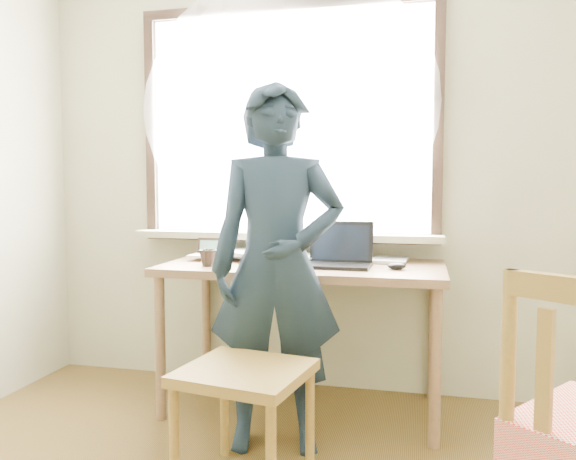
% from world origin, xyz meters
% --- Properties ---
extents(room_shell, '(3.52, 4.02, 2.61)m').
position_xyz_m(room_shell, '(-0.02, 0.20, 1.64)').
color(room_shell, '#B8B594').
rests_on(room_shell, ground).
extents(desk, '(1.50, 0.75, 0.80)m').
position_xyz_m(desk, '(-0.02, 1.63, 0.72)').
color(desk, brown).
rests_on(desk, ground).
extents(laptop, '(0.34, 0.28, 0.23)m').
position_xyz_m(laptop, '(0.18, 1.60, 0.86)').
color(laptop, black).
rests_on(laptop, desk).
extents(mug_white, '(0.17, 0.17, 0.10)m').
position_xyz_m(mug_white, '(-0.14, 1.78, 0.85)').
color(mug_white, white).
rests_on(mug_white, desk).
extents(mug_dark, '(0.13, 0.13, 0.09)m').
position_xyz_m(mug_dark, '(-0.50, 1.43, 0.85)').
color(mug_dark, black).
rests_on(mug_dark, desk).
extents(mouse, '(0.09, 0.06, 0.04)m').
position_xyz_m(mouse, '(0.48, 1.53, 0.82)').
color(mouse, black).
rests_on(mouse, desk).
extents(desk_clutter, '(0.83, 0.49, 0.05)m').
position_xyz_m(desk_clutter, '(-0.30, 1.81, 0.83)').
color(desk_clutter, white).
rests_on(desk_clutter, desk).
extents(book_a, '(0.23, 0.28, 0.02)m').
position_xyz_m(book_a, '(-0.46, 1.85, 0.82)').
color(book_a, white).
rests_on(book_a, desk).
extents(book_b, '(0.21, 0.27, 0.02)m').
position_xyz_m(book_b, '(0.33, 1.83, 0.81)').
color(book_b, white).
rests_on(book_b, desk).
extents(picture_frame, '(0.14, 0.02, 0.11)m').
position_xyz_m(picture_frame, '(-0.61, 1.73, 0.86)').
color(picture_frame, black).
rests_on(picture_frame, desk).
extents(work_chair, '(0.55, 0.53, 0.49)m').
position_xyz_m(work_chair, '(-0.09, 0.79, 0.42)').
color(work_chair, olive).
rests_on(work_chair, ground).
extents(person, '(0.70, 0.53, 1.70)m').
position_xyz_m(person, '(-0.05, 1.16, 0.85)').
color(person, black).
rests_on(person, ground).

